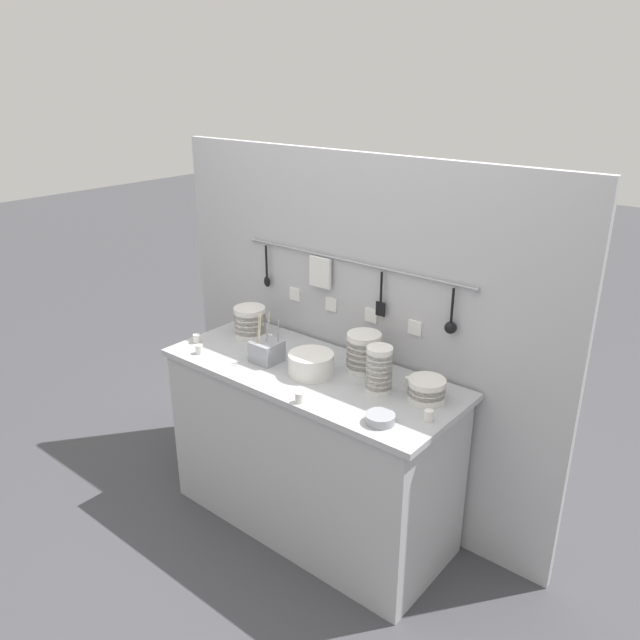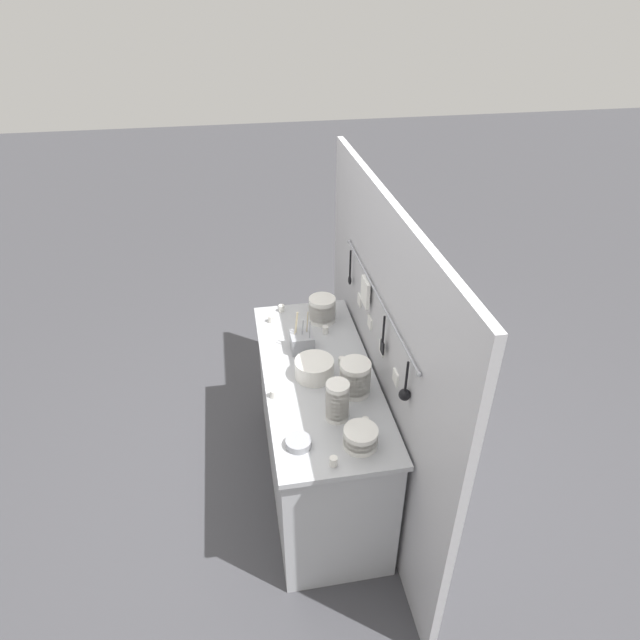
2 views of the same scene
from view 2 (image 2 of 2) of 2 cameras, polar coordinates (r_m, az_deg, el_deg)
The scene contains 17 objects.
ground_plane at distance 3.64m, azimuth -0.14°, elevation -16.63°, with size 20.00×20.00×0.00m, color #424247.
counter at distance 3.31m, azimuth -0.15°, elevation -11.61°, with size 1.50×0.62×0.89m.
back_wall at distance 3.05m, azimuth 6.23°, elevation -4.06°, with size 2.30×0.09×1.89m.
bowl_stack_nested_right at distance 3.40m, azimuth 0.24°, elevation 1.13°, with size 0.17×0.17×0.16m.
bowl_stack_back_corner at distance 2.67m, azimuth 1.86°, elevation -8.62°, with size 0.12×0.12×0.22m.
bowl_stack_tall_left at distance 2.58m, azimuth 4.35°, elevation -12.39°, with size 0.16×0.16×0.10m.
bowl_stack_wide_centre at distance 2.83m, azimuth 3.76°, elevation -6.17°, with size 0.16×0.16×0.19m.
plate_stack at distance 2.96m, azimuth -0.60°, elevation -5.18°, with size 0.22×0.22×0.10m.
steel_mixing_bowl at distance 2.59m, azimuth -2.31°, elevation -12.95°, with size 0.12×0.12×0.04m.
cutlery_caddy at distance 3.16m, azimuth -1.92°, elevation -2.32°, with size 0.13×0.13×0.26m.
cup_back_left at distance 2.69m, azimuth 4.84°, elevation -10.80°, with size 0.04×0.04×0.05m.
cup_by_caddy at distance 3.32m, azimuth 0.58°, elevation -1.05°, with size 0.04×0.04×0.05m.
cup_front_left at distance 3.54m, azimuth -4.12°, elevation 1.25°, with size 0.04×0.04×0.05m.
cup_front_right at distance 2.85m, azimuth -4.99°, elevation -7.83°, with size 0.04×0.04×0.05m.
cup_edge_far at distance 3.06m, azimuth 2.33°, elevation -4.40°, with size 0.04×0.04×0.05m.
cup_centre at distance 3.44m, azimuth -5.26°, elevation 0.12°, with size 0.04×0.04×0.05m.
cup_beside_plates at distance 2.50m, azimuth 1.45°, elevation -14.84°, with size 0.04×0.04×0.05m.
Camera 2 is at (2.32, -0.40, 2.77)m, focal length 30.00 mm.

